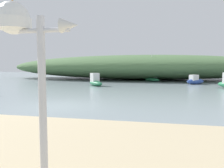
# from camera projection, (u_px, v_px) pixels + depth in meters

# --- Properties ---
(ground_plane) EXTENTS (120.00, 120.00, 0.00)m
(ground_plane) POSITION_uv_depth(u_px,v_px,m) (60.00, 106.00, 12.56)
(ground_plane) COLOR gray
(distant_hill) EXTENTS (45.99, 15.27, 4.05)m
(distant_hill) POSITION_uv_depth(u_px,v_px,m) (140.00, 67.00, 37.29)
(distant_hill) COLOR #517547
(distant_hill) RESTS_ON ground
(mast_structure) EXTENTS (1.34, 0.55, 3.05)m
(mast_structure) POSITION_uv_depth(u_px,v_px,m) (22.00, 35.00, 3.42)
(mast_structure) COLOR silver
(mast_structure) RESTS_ON beach_sand
(motorboat_inner_mooring) EXTENTS (2.64, 2.32, 1.16)m
(motorboat_inner_mooring) POSITION_uv_depth(u_px,v_px,m) (195.00, 81.00, 27.10)
(motorboat_inner_mooring) COLOR #2D4C9E
(motorboat_inner_mooring) RESTS_ON ground
(motorboat_west_reach) EXTENTS (2.58, 2.91, 1.42)m
(motorboat_west_reach) POSITION_uv_depth(u_px,v_px,m) (95.00, 81.00, 25.00)
(motorboat_west_reach) COLOR #287A4C
(motorboat_west_reach) RESTS_ON ground
(sailboat_outer_mooring) EXTENTS (3.10, 3.69, 4.08)m
(sailboat_outer_mooring) POSITION_uv_depth(u_px,v_px,m) (151.00, 79.00, 32.14)
(sailboat_outer_mooring) COLOR #287A4C
(sailboat_outer_mooring) RESTS_ON ground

